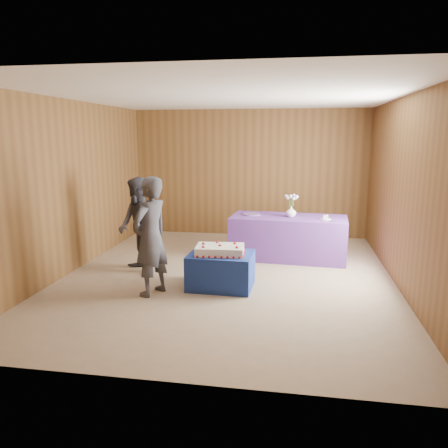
% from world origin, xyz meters
% --- Properties ---
extents(ground, '(6.00, 6.00, 0.00)m').
position_xyz_m(ground, '(0.00, 0.00, 0.00)').
color(ground, gray).
rests_on(ground, ground).
extents(room_shell, '(5.04, 6.04, 2.72)m').
position_xyz_m(room_shell, '(0.00, 0.00, 1.80)').
color(room_shell, brown).
rests_on(room_shell, ground).
extents(cake_table, '(0.92, 0.73, 0.50)m').
position_xyz_m(cake_table, '(-0.02, -0.47, 0.25)').
color(cake_table, navy).
rests_on(cake_table, ground).
extents(serving_table, '(2.06, 1.04, 0.75)m').
position_xyz_m(serving_table, '(0.90, 1.24, 0.38)').
color(serving_table, '#5E338D').
rests_on(serving_table, ground).
extents(sheet_cake, '(0.73, 0.53, 0.16)m').
position_xyz_m(sheet_cake, '(-0.02, -0.51, 0.56)').
color(sheet_cake, silver).
rests_on(sheet_cake, cake_table).
extents(vase, '(0.22, 0.22, 0.19)m').
position_xyz_m(vase, '(0.94, 1.22, 0.84)').
color(vase, white).
rests_on(vase, serving_table).
extents(flower_spray, '(0.24, 0.24, 0.19)m').
position_xyz_m(flower_spray, '(0.94, 1.22, 1.10)').
color(flower_spray, '#315D25').
rests_on(flower_spray, vase).
extents(platter, '(0.43, 0.43, 0.02)m').
position_xyz_m(platter, '(0.23, 1.31, 0.76)').
color(platter, '#744F9E').
rests_on(platter, serving_table).
extents(plate, '(0.21, 0.21, 0.01)m').
position_xyz_m(plate, '(1.52, 1.08, 0.76)').
color(plate, silver).
rests_on(plate, serving_table).
extents(cake_slice, '(0.08, 0.07, 0.09)m').
position_xyz_m(cake_slice, '(1.52, 1.08, 0.80)').
color(cake_slice, silver).
rests_on(cake_slice, plate).
extents(knife, '(0.26, 0.06, 0.00)m').
position_xyz_m(knife, '(1.56, 0.90, 0.75)').
color(knife, '#BABABF').
rests_on(knife, serving_table).
extents(guest_left, '(0.59, 0.70, 1.62)m').
position_xyz_m(guest_left, '(-0.90, -0.91, 0.81)').
color(guest_left, '#373741').
rests_on(guest_left, ground).
extents(guest_right, '(0.93, 0.93, 1.52)m').
position_xyz_m(guest_right, '(-1.40, -0.00, 0.76)').
color(guest_right, '#35353F').
rests_on(guest_right, ground).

